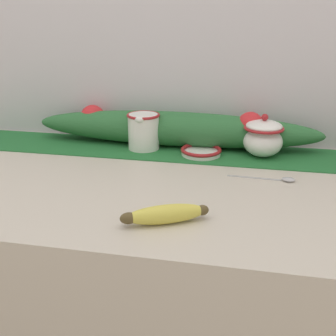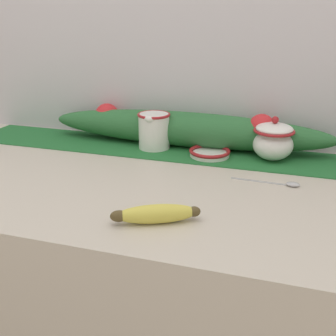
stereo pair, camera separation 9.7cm
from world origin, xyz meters
name	(u,v)px [view 2 (the right image)]	position (x,y,z in m)	size (l,w,h in m)	color
countertop	(157,328)	(0.00, 0.00, 0.46)	(1.49, 0.70, 0.93)	beige
back_wall	(194,54)	(0.00, 0.37, 1.20)	(2.29, 0.04, 2.40)	silver
table_runner	(181,151)	(0.00, 0.24, 0.93)	(1.37, 0.21, 0.00)	#236B33
cream_pitcher	(154,129)	(-0.09, 0.24, 0.99)	(0.10, 0.12, 0.11)	white
sugar_bowl	(273,140)	(0.27, 0.24, 0.99)	(0.11, 0.11, 0.12)	white
small_dish	(210,153)	(0.09, 0.21, 0.94)	(0.12, 0.12, 0.02)	white
banana	(156,214)	(0.08, -0.22, 0.95)	(0.17, 0.10, 0.04)	#DBCC4C
spoon	(286,184)	(0.31, 0.06, 0.93)	(0.17, 0.02, 0.01)	#B7B7BC
poinsettia_garland	(185,129)	(0.00, 0.29, 0.99)	(0.89, 0.12, 0.12)	#2D6B38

